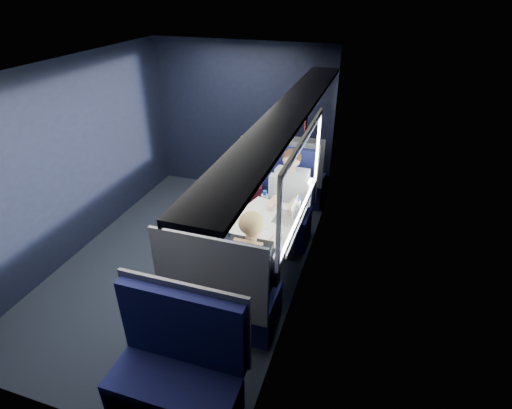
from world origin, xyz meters
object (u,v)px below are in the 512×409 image
(seat_row_front, at_px, (289,179))
(laptop, at_px, (290,214))
(bottle_small, at_px, (298,206))
(cup, at_px, (297,204))
(man, at_px, (289,196))
(seat_bay_near, at_px, (271,207))
(woman, at_px, (253,264))
(seat_bay_far, at_px, (223,296))
(table, at_px, (268,229))
(seat_row_back, at_px, (177,376))

(seat_row_front, distance_m, laptop, 1.72)
(bottle_small, bearing_deg, seat_row_front, 106.46)
(cup, bearing_deg, man, 120.91)
(seat_row_front, distance_m, cup, 1.46)
(man, bearing_deg, seat_bay_near, 147.29)
(seat_bay_near, distance_m, seat_row_front, 0.93)
(woman, bearing_deg, seat_row_front, 95.70)
(seat_bay_near, xyz_separation_m, seat_bay_far, (0.02, -1.75, -0.01))
(table, bearing_deg, man, 84.48)
(table, distance_m, seat_row_back, 1.82)
(man, distance_m, woman, 1.41)
(table, xyz_separation_m, woman, (0.07, -0.71, 0.06))
(seat_bay_near, height_order, seat_row_back, seat_bay_near)
(seat_bay_far, bearing_deg, seat_row_back, -90.00)
(seat_row_front, xyz_separation_m, seat_row_back, (0.00, -3.59, 0.00))
(woman, height_order, bottle_small, woman)
(seat_bay_near, distance_m, cup, 0.70)
(seat_bay_near, bearing_deg, laptop, -60.08)
(seat_bay_near, distance_m, seat_bay_far, 1.75)
(seat_bay_far, distance_m, laptop, 1.17)
(seat_row_back, height_order, man, man)
(cup, bearing_deg, woman, -97.69)
(seat_bay_far, height_order, woman, woman)
(seat_row_back, relative_size, woman, 0.88)
(man, xyz_separation_m, cup, (0.15, -0.26, 0.07))
(table, distance_m, man, 0.70)
(seat_bay_near, xyz_separation_m, seat_row_back, (0.02, -2.67, -0.02))
(table, relative_size, seat_bay_near, 0.79)
(cup, bearing_deg, laptop, -93.35)
(seat_row_back, bearing_deg, man, 84.28)
(woman, distance_m, cup, 1.16)
(seat_row_back, height_order, woman, woman)
(table, distance_m, seat_bay_far, 0.93)
(seat_row_back, bearing_deg, table, 84.20)
(bottle_small, xyz_separation_m, cup, (-0.04, 0.14, -0.05))
(seat_bay_far, xyz_separation_m, bottle_small, (0.44, 1.17, 0.42))
(seat_bay_far, xyz_separation_m, man, (0.25, 1.57, 0.30))
(laptop, xyz_separation_m, bottle_small, (0.05, 0.14, 0.03))
(table, height_order, seat_row_front, seat_row_front)
(laptop, relative_size, cup, 3.41)
(table, height_order, seat_bay_far, seat_bay_far)
(seat_row_front, height_order, bottle_small, seat_row_front)
(seat_bay_far, height_order, seat_row_back, seat_bay_far)
(table, relative_size, cup, 10.88)
(man, relative_size, laptop, 4.22)
(table, bearing_deg, seat_row_back, -95.80)
(cup, bearing_deg, seat_bay_near, 134.49)
(man, distance_m, laptop, 0.56)
(man, bearing_deg, seat_row_front, 102.83)
(man, relative_size, woman, 1.00)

